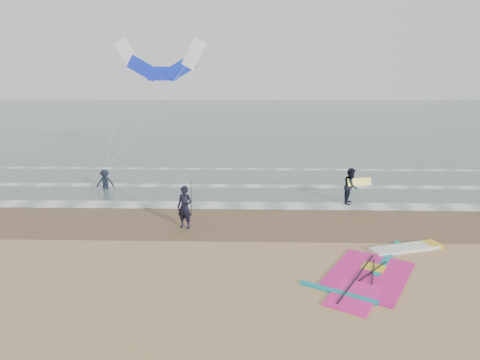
{
  "coord_description": "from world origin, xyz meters",
  "views": [
    {
      "loc": [
        -0.18,
        -12.59,
        6.74
      ],
      "look_at": [
        -0.64,
        5.0,
        2.2
      ],
      "focal_mm": 32.0,
      "sensor_mm": 36.0,
      "label": 1
    }
  ],
  "objects_px": {
    "person_standing": "(185,207)",
    "person_wading": "(105,177)",
    "windsurf_rig": "(381,267)",
    "person_walking": "(351,186)",
    "surf_kite": "(161,64)"
  },
  "relations": [
    {
      "from": "person_standing",
      "to": "person_wading",
      "type": "height_order",
      "value": "person_standing"
    },
    {
      "from": "windsurf_rig",
      "to": "person_wading",
      "type": "distance_m",
      "value": 16.3
    },
    {
      "from": "person_standing",
      "to": "person_walking",
      "type": "bearing_deg",
      "value": 46.85
    },
    {
      "from": "windsurf_rig",
      "to": "person_wading",
      "type": "bearing_deg",
      "value": 142.93
    },
    {
      "from": "person_standing",
      "to": "surf_kite",
      "type": "xyz_separation_m",
      "value": [
        -2.91,
        10.61,
        6.17
      ]
    },
    {
      "from": "person_walking",
      "to": "surf_kite",
      "type": "height_order",
      "value": "surf_kite"
    },
    {
      "from": "windsurf_rig",
      "to": "surf_kite",
      "type": "distance_m",
      "value": 19.07
    },
    {
      "from": "person_standing",
      "to": "person_wading",
      "type": "relative_size",
      "value": 1.24
    },
    {
      "from": "windsurf_rig",
      "to": "person_walking",
      "type": "relative_size",
      "value": 3.14
    },
    {
      "from": "person_standing",
      "to": "surf_kite",
      "type": "height_order",
      "value": "surf_kite"
    },
    {
      "from": "windsurf_rig",
      "to": "person_standing",
      "type": "xyz_separation_m",
      "value": [
        -7.44,
        3.76,
        0.91
      ]
    },
    {
      "from": "windsurf_rig",
      "to": "person_walking",
      "type": "height_order",
      "value": "person_walking"
    },
    {
      "from": "person_wading",
      "to": "surf_kite",
      "type": "relative_size",
      "value": 0.2
    },
    {
      "from": "windsurf_rig",
      "to": "person_standing",
      "type": "distance_m",
      "value": 8.38
    },
    {
      "from": "surf_kite",
      "to": "windsurf_rig",
      "type": "bearing_deg",
      "value": -54.26
    }
  ]
}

